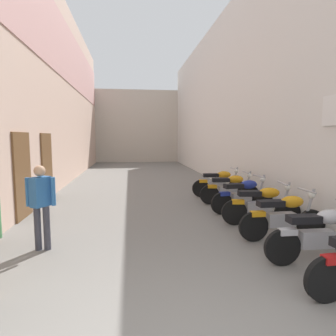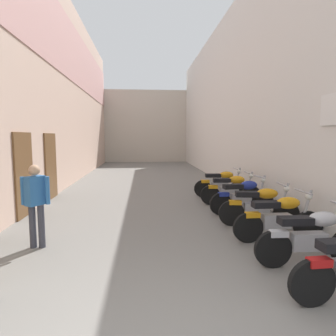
{
  "view_description": "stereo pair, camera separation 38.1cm",
  "coord_description": "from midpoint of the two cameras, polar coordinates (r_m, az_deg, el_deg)",
  "views": [
    {
      "loc": [
        -0.63,
        -2.09,
        2.08
      ],
      "look_at": [
        0.48,
        6.24,
        1.17
      ],
      "focal_mm": 30.74,
      "sensor_mm": 36.0,
      "label": 1
    },
    {
      "loc": [
        -0.25,
        -2.13,
        2.08
      ],
      "look_at": [
        0.48,
        6.24,
        1.17
      ],
      "focal_mm": 30.74,
      "sensor_mm": 36.0,
      "label": 2
    }
  ],
  "objects": [
    {
      "name": "building_left",
      "position": [
        13.51,
        -18.91,
        14.38
      ],
      "size": [
        0.45,
        21.87,
        8.11
      ],
      "color": "beige",
      "rests_on": "ground"
    },
    {
      "name": "motorcycle_second",
      "position": [
        5.33,
        28.57,
        -11.81
      ],
      "size": [
        1.85,
        0.58,
        1.04
      ],
      "color": "black",
      "rests_on": "ground"
    },
    {
      "name": "motorcycle_fourth",
      "position": [
        7.1,
        19.14,
        -7.01
      ],
      "size": [
        1.84,
        0.58,
        1.04
      ],
      "color": "black",
      "rests_on": "ground"
    },
    {
      "name": "building_far_end",
      "position": [
        25.0,
        -4.02,
        8.17
      ],
      "size": [
        9.74,
        2.0,
        5.92
      ],
      "primitive_type": "cube",
      "color": "beige",
      "rests_on": "ground"
    },
    {
      "name": "motorcycle_seventh",
      "position": [
        10.11,
        11.59,
        -2.94
      ],
      "size": [
        1.85,
        0.58,
        1.04
      ],
      "color": "black",
      "rests_on": "ground"
    },
    {
      "name": "ground_plane",
      "position": [
        11.25,
        -2.68,
        -4.48
      ],
      "size": [
        37.87,
        37.87,
        0.0
      ],
      "primitive_type": "plane",
      "color": "slate"
    },
    {
      "name": "motorcycle_sixth",
      "position": [
        9.07,
        13.57,
        -4.02
      ],
      "size": [
        1.85,
        0.58,
        1.04
      ],
      "color": "black",
      "rests_on": "ground"
    },
    {
      "name": "motorcycle_third",
      "position": [
        6.24,
        22.86,
        -8.95
      ],
      "size": [
        1.85,
        0.58,
        1.04
      ],
      "color": "black",
      "rests_on": "ground"
    },
    {
      "name": "motorcycle_fifth",
      "position": [
        8.11,
        15.91,
        -5.28
      ],
      "size": [
        1.84,
        0.58,
        1.04
      ],
      "color": "black",
      "rests_on": "ground"
    },
    {
      "name": "building_right",
      "position": [
        13.74,
        12.33,
        12.81
      ],
      "size": [
        0.45,
        21.87,
        7.4
      ],
      "color": "silver",
      "rests_on": "ground"
    },
    {
      "name": "pedestrian_mid_alley",
      "position": [
        5.82,
        -23.06,
        -5.83
      ],
      "size": [
        0.52,
        0.39,
        1.57
      ],
      "color": "#383842",
      "rests_on": "ground"
    }
  ]
}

